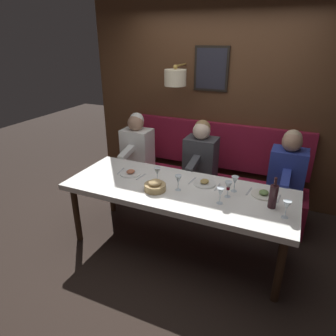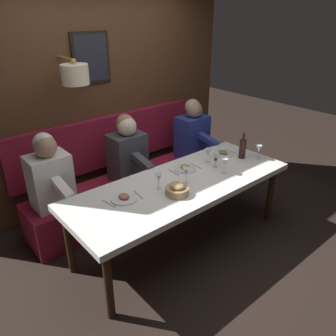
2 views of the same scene
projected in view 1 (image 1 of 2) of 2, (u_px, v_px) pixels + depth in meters
The scene contains 18 objects.
ground_plane at pixel (177, 246), 3.41m from camera, with size 12.00×12.00×0.00m, color black.
dining_table at pixel (178, 193), 3.14m from camera, with size 0.90×2.38×0.74m.
banquette_bench at pixel (202, 194), 4.06m from camera, with size 0.52×2.58×0.45m, color maroon.
back_wall_panel at pixel (219, 101), 4.09m from camera, with size 0.59×3.78×2.90m.
diner_nearest at pixel (288, 166), 3.44m from camera, with size 0.60×0.40×0.79m.
diner_near at pixel (201, 153), 3.84m from camera, with size 0.60×0.40×0.79m.
diner_middle at pixel (137, 143), 4.18m from camera, with size 0.60×0.40×0.79m.
place_setting_0 at pixel (205, 183), 3.18m from camera, with size 0.24×0.32×0.05m.
place_setting_1 at pixel (264, 194), 2.96m from camera, with size 0.24×0.32×0.05m.
place_setting_2 at pixel (131, 173), 3.41m from camera, with size 0.24×0.33×0.05m.
wine_glass_0 at pixel (220, 192), 2.77m from camera, with size 0.07×0.07×0.16m.
wine_glass_1 at pixel (228, 186), 2.89m from camera, with size 0.07×0.07×0.16m.
wine_glass_2 at pixel (157, 172), 3.20m from camera, with size 0.07×0.07×0.16m.
wine_glass_3 at pixel (287, 206), 2.55m from camera, with size 0.07×0.07×0.16m.
wine_glass_4 at pixel (178, 180), 3.02m from camera, with size 0.07×0.07×0.16m.
wine_glass_5 at pixel (235, 181), 3.00m from camera, with size 0.07×0.07×0.16m.
wine_bottle at pixel (273, 196), 2.71m from camera, with size 0.08×0.08×0.30m.
bread_bowl at pixel (155, 186), 3.04m from camera, with size 0.22×0.22×0.12m.
Camera 1 is at (-2.57, -1.03, 2.18)m, focal length 32.07 mm.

